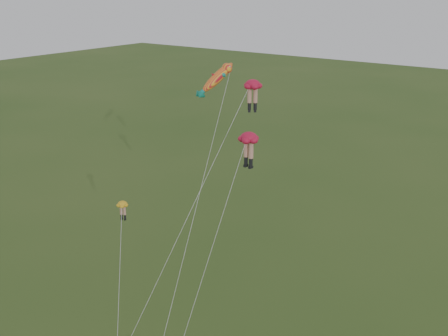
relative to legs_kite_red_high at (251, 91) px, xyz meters
The scene contains 5 objects.
ground 19.78m from the legs_kite_red_high, 104.42° to the right, with size 300.00×300.00×0.00m, color #2F4A1A.
legs_kite_red_high is the anchor object (origin of this frame).
legs_kite_red_mid 4.91m from the legs_kite_red_high, 59.26° to the right, with size 2.31×8.13×15.88m.
legs_kite_yellow 14.67m from the legs_kite_red_high, 149.37° to the right, with size 6.64×7.67×8.39m.
fish_kite 3.96m from the legs_kite_red_high, 165.34° to the left, with size 4.13×13.02×19.78m.
Camera 1 is at (21.94, -22.93, 25.30)m, focal length 40.00 mm.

